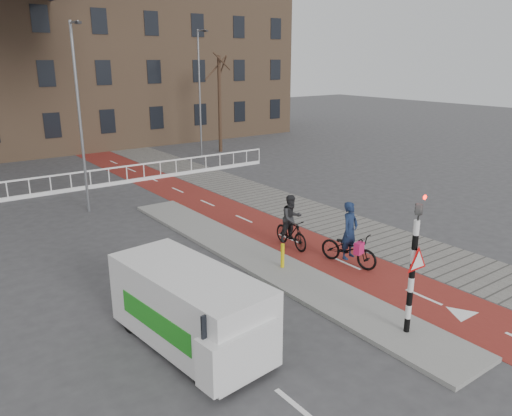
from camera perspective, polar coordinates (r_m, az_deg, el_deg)
ground at (r=14.76m, az=11.97°, el=-10.10°), size 120.00×120.00×0.00m
bike_lane at (r=22.84m, az=-4.27°, el=-0.01°), size 2.50×60.00×0.01m
sidewalk at (r=24.38m, az=1.31°, el=1.12°), size 3.00×60.00×0.01m
curb_island at (r=16.97m, az=0.27°, el=-5.82°), size 1.80×16.00×0.12m
traffic_signal at (r=12.38m, az=17.61°, el=-5.81°), size 0.80×0.80×3.68m
bollard at (r=16.04m, az=3.05°, el=-5.46°), size 0.12×0.12×0.79m
cyclist_near at (r=16.67m, az=10.59°, el=-4.06°), size 1.15×2.19×2.15m
cyclist_far at (r=17.89m, az=4.05°, el=-2.06°), size 0.88×1.85×1.95m
van at (r=11.99m, az=-7.59°, el=-11.13°), size 2.22×4.57×1.89m
railing at (r=26.82m, az=-24.42°, el=1.71°), size 28.00×0.10×0.99m
tree_right at (r=36.50m, az=-4.16°, el=11.70°), size 0.25×0.25×6.77m
streetlight_near at (r=22.76m, az=-19.47°, el=9.38°), size 0.12×0.12×8.04m
streetlight_right at (r=34.46m, az=-6.45°, el=12.68°), size 0.12×0.12×8.37m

